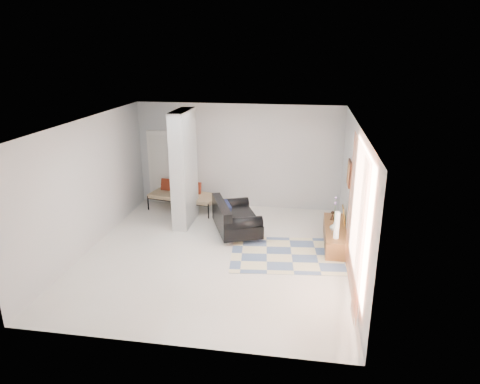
# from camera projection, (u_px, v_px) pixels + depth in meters

# --- Properties ---
(floor) EXTENTS (6.00, 6.00, 0.00)m
(floor) POSITION_uv_depth(u_px,v_px,m) (216.00, 254.00, 9.11)
(floor) COLOR silver
(floor) RESTS_ON ground
(ceiling) EXTENTS (6.00, 6.00, 0.00)m
(ceiling) POSITION_uv_depth(u_px,v_px,m) (213.00, 123.00, 8.21)
(ceiling) COLOR white
(ceiling) RESTS_ON wall_back
(wall_back) EXTENTS (6.00, 0.00, 6.00)m
(wall_back) POSITION_uv_depth(u_px,v_px,m) (238.00, 156.00, 11.47)
(wall_back) COLOR silver
(wall_back) RESTS_ON ground
(wall_front) EXTENTS (6.00, 0.00, 6.00)m
(wall_front) POSITION_uv_depth(u_px,v_px,m) (168.00, 261.00, 5.86)
(wall_front) COLOR silver
(wall_front) RESTS_ON ground
(wall_left) EXTENTS (0.00, 6.00, 6.00)m
(wall_left) POSITION_uv_depth(u_px,v_px,m) (88.00, 185.00, 9.07)
(wall_left) COLOR silver
(wall_left) RESTS_ON ground
(wall_right) EXTENTS (0.00, 6.00, 6.00)m
(wall_right) POSITION_uv_depth(u_px,v_px,m) (354.00, 199.00, 8.25)
(wall_right) COLOR silver
(wall_right) RESTS_ON ground
(partition_column) EXTENTS (0.35, 1.20, 2.80)m
(partition_column) POSITION_uv_depth(u_px,v_px,m) (184.00, 168.00, 10.32)
(partition_column) COLOR #AAAFB1
(partition_column) RESTS_ON floor
(hallway_door) EXTENTS (0.85, 0.06, 2.04)m
(hallway_door) POSITION_uv_depth(u_px,v_px,m) (164.00, 167.00, 11.87)
(hallway_door) COLOR silver
(hallway_door) RESTS_ON floor
(curtain) EXTENTS (0.00, 2.55, 2.55)m
(curtain) POSITION_uv_depth(u_px,v_px,m) (355.00, 218.00, 7.17)
(curtain) COLOR #FF7E43
(curtain) RESTS_ON wall_right
(wall_art) EXTENTS (0.04, 0.45, 0.55)m
(wall_art) POSITION_uv_depth(u_px,v_px,m) (349.00, 173.00, 9.02)
(wall_art) COLOR #3D1C10
(wall_art) RESTS_ON wall_right
(media_console) EXTENTS (0.45, 1.75, 0.80)m
(media_console) POSITION_uv_depth(u_px,v_px,m) (335.00, 235.00, 9.51)
(media_console) COLOR brown
(media_console) RESTS_ON floor
(loveseat) EXTENTS (1.42, 1.78, 0.76)m
(loveseat) POSITION_uv_depth(u_px,v_px,m) (234.00, 218.00, 10.07)
(loveseat) COLOR silver
(loveseat) RESTS_ON floor
(daybed) EXTENTS (1.93, 1.11, 0.77)m
(daybed) POSITION_uv_depth(u_px,v_px,m) (183.00, 195.00, 11.51)
(daybed) COLOR black
(daybed) RESTS_ON floor
(area_rug) EXTENTS (2.71, 1.96, 0.01)m
(area_rug) POSITION_uv_depth(u_px,v_px,m) (292.00, 255.00, 9.06)
(area_rug) COLOR beige
(area_rug) RESTS_ON floor
(cylinder_lamp) EXTENTS (0.11, 0.11, 0.58)m
(cylinder_lamp) POSITION_uv_depth(u_px,v_px,m) (337.00, 225.00, 8.83)
(cylinder_lamp) COLOR white
(cylinder_lamp) RESTS_ON media_console
(bronze_figurine) EXTENTS (0.11, 0.11, 0.21)m
(bronze_figurine) POSITION_uv_depth(u_px,v_px,m) (332.00, 215.00, 9.84)
(bronze_figurine) COLOR black
(bronze_figurine) RESTS_ON media_console
(vase) EXTENTS (0.19, 0.19, 0.18)m
(vase) POSITION_uv_depth(u_px,v_px,m) (334.00, 226.00, 9.26)
(vase) COLOR white
(vase) RESTS_ON media_console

